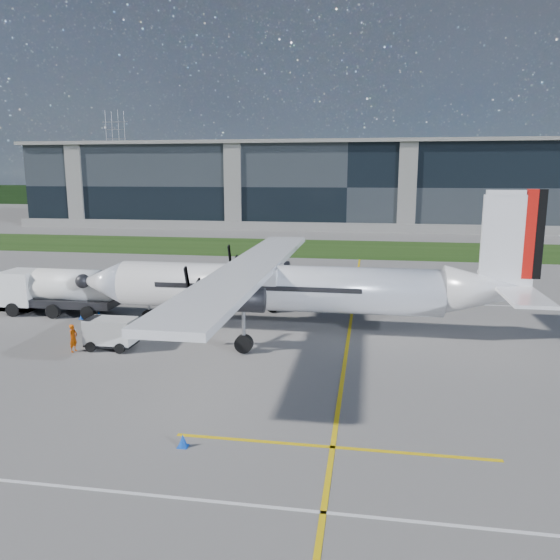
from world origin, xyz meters
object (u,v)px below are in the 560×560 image
(fuel_tanker_truck, at_px, (52,291))
(safety_cone_nose_port, at_px, (86,328))
(safety_cone_portwing, at_px, (183,440))
(baggage_tug, at_px, (111,334))
(safety_cone_fwd, at_px, (82,316))
(turboprop_aircraft, at_px, (294,261))
(safety_cone_nose_stbd, at_px, (99,315))
(ground_crew_person, at_px, (73,336))
(pylon_west, at_px, (117,157))

(fuel_tanker_truck, xyz_separation_m, safety_cone_nose_port, (4.65, -3.87, -1.39))
(safety_cone_portwing, relative_size, safety_cone_nose_port, 1.00)
(baggage_tug, height_order, safety_cone_fwd, baggage_tug)
(safety_cone_portwing, bearing_deg, fuel_tanker_truck, 132.60)
(safety_cone_portwing, bearing_deg, turboprop_aircraft, 82.93)
(safety_cone_nose_stbd, xyz_separation_m, safety_cone_nose_port, (0.78, -3.20, 0.00))
(safety_cone_fwd, distance_m, safety_cone_nose_port, 3.29)
(safety_cone_nose_stbd, bearing_deg, baggage_tug, -56.90)
(safety_cone_fwd, bearing_deg, turboprop_aircraft, -1.99)
(safety_cone_portwing, height_order, safety_cone_nose_port, same)
(ground_crew_person, distance_m, safety_cone_nose_port, 4.10)
(safety_cone_nose_stbd, bearing_deg, safety_cone_nose_port, -76.34)
(ground_crew_person, bearing_deg, pylon_west, 31.59)
(baggage_tug, height_order, safety_cone_nose_port, baggage_tug)
(ground_crew_person, bearing_deg, safety_cone_nose_stbd, 23.86)
(fuel_tanker_truck, distance_m, baggage_tug, 10.41)
(safety_cone_portwing, bearing_deg, baggage_tug, 127.37)
(fuel_tanker_truck, relative_size, safety_cone_nose_port, 17.47)
(pylon_west, distance_m, safety_cone_nose_stbd, 155.63)
(pylon_west, height_order, safety_cone_nose_port, pylon_west)
(baggage_tug, distance_m, ground_crew_person, 2.05)
(baggage_tug, xyz_separation_m, safety_cone_fwd, (-5.02, 5.66, -0.63))
(ground_crew_person, bearing_deg, turboprop_aircraft, -55.79)
(pylon_west, height_order, safety_cone_nose_stbd, pylon_west)
(pylon_west, relative_size, fuel_tanker_truck, 3.44)
(safety_cone_nose_stbd, bearing_deg, safety_cone_fwd, -156.39)
(ground_crew_person, height_order, safety_cone_nose_port, ground_crew_person)
(pylon_west, xyz_separation_m, safety_cone_nose_stbd, (65.61, -140.35, -14.75))
(baggage_tug, bearing_deg, safety_cone_nose_port, 137.74)
(safety_cone_nose_port, bearing_deg, safety_cone_nose_stbd, 103.66)
(turboprop_aircraft, distance_m, baggage_tug, 11.70)
(ground_crew_person, xyz_separation_m, safety_cone_nose_port, (-1.36, 3.81, -0.66))
(pylon_west, relative_size, safety_cone_nose_port, 60.00)
(turboprop_aircraft, relative_size, safety_cone_portwing, 60.35)
(pylon_west, xyz_separation_m, baggage_tug, (69.59, -146.47, -14.12))
(safety_cone_portwing, height_order, safety_cone_fwd, same)
(pylon_west, relative_size, safety_cone_nose_stbd, 60.00)
(safety_cone_fwd, bearing_deg, pylon_west, 114.64)
(turboprop_aircraft, relative_size, baggage_tug, 10.28)
(turboprop_aircraft, relative_size, safety_cone_nose_port, 60.35)
(pylon_west, bearing_deg, safety_cone_nose_port, -65.18)
(baggage_tug, bearing_deg, fuel_tanker_truck, 139.18)
(safety_cone_nose_port, bearing_deg, safety_cone_portwing, -50.05)
(pylon_west, distance_m, ground_crew_person, 162.80)
(pylon_west, xyz_separation_m, ground_crew_person, (67.75, -147.37, -14.09))
(baggage_tug, bearing_deg, pylon_west, 115.41)
(pylon_west, bearing_deg, safety_cone_fwd, -65.36)
(turboprop_aircraft, bearing_deg, ground_crew_person, -152.69)
(baggage_tug, relative_size, safety_cone_portwing, 5.87)
(pylon_west, distance_m, turboprop_aircraft, 162.47)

